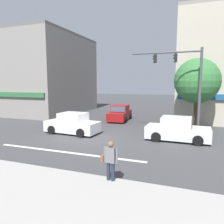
{
  "coord_description": "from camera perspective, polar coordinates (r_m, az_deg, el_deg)",
  "views": [
    {
      "loc": [
        6.4,
        -13.56,
        3.78
      ],
      "look_at": [
        0.66,
        2.0,
        1.6
      ],
      "focal_mm": 35.0,
      "sensor_mm": 36.0,
      "label": 1
    }
  ],
  "objects": [
    {
      "name": "ground_plane",
      "position": [
        15.47,
        -4.91,
        -6.69
      ],
      "size": [
        120.0,
        120.0,
        0.0
      ],
      "primitive_type": "plane",
      "color": "#3D3D3F"
    },
    {
      "name": "lane_marking_stripe",
      "position": [
        12.51,
        -11.84,
        -10.25
      ],
      "size": [
        9.0,
        0.24,
        0.01
      ],
      "primitive_type": "cube",
      "color": "silver",
      "rests_on": "ground"
    },
    {
      "name": "building_left_block",
      "position": [
        31.5,
        -19.83,
        9.1
      ],
      "size": [
        13.21,
        12.12,
        9.81
      ],
      "color": "gray",
      "rests_on": "ground"
    },
    {
      "name": "street_tree",
      "position": [
        18.8,
        21.35,
        7.51
      ],
      "size": [
        3.59,
        3.59,
        5.76
      ],
      "color": "#4C3823",
      "rests_on": "ground"
    },
    {
      "name": "utility_pole_near_left",
      "position": [
        24.25,
        -19.05,
        8.87
      ],
      "size": [
        1.4,
        0.22,
        8.76
      ],
      "color": "brown",
      "rests_on": "ground"
    },
    {
      "name": "traffic_light_mast",
      "position": [
        16.27,
        18.66,
        8.49
      ],
      "size": [
        4.89,
        0.26,
        6.2
      ],
      "color": "#47474C",
      "rests_on": "ground"
    },
    {
      "name": "sedan_crossing_center",
      "position": [
        15.14,
        16.69,
        -4.53
      ],
      "size": [
        4.13,
        1.93,
        1.58
      ],
      "color": "silver",
      "rests_on": "ground"
    },
    {
      "name": "sedan_waiting_far",
      "position": [
        16.83,
        -10.32,
        -3.14
      ],
      "size": [
        4.21,
        2.09,
        1.58
      ],
      "color": "silver",
      "rests_on": "ground"
    },
    {
      "name": "sedan_approaching_near",
      "position": [
        22.37,
        2.08,
        -0.4
      ],
      "size": [
        2.12,
        4.22,
        1.58
      ],
      "color": "maroon",
      "rests_on": "ground"
    },
    {
      "name": "pedestrian_foreground_with_bag",
      "position": [
        8.32,
        -0.5,
        -12.4
      ],
      "size": [
        0.67,
        0.31,
        1.67
      ],
      "color": "#232838",
      "rests_on": "ground"
    }
  ]
}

